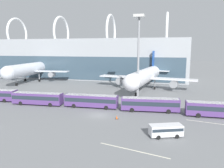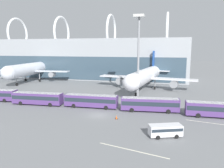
# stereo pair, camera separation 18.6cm
# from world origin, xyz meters

# --- Properties ---
(ground_plane) EXTENTS (440.00, 440.00, 0.00)m
(ground_plane) POSITION_xyz_m (0.00, 0.00, 0.00)
(ground_plane) COLOR slate
(terminal_building) EXTENTS (144.17, 21.03, 29.68)m
(terminal_building) POSITION_xyz_m (-49.62, 56.78, 9.55)
(terminal_building) COLOR #9EA3A8
(terminal_building) RESTS_ON ground_plane
(airliner_at_gate_near) EXTENTS (32.98, 34.61, 13.85)m
(airliner_at_gate_near) POSITION_xyz_m (-42.50, 37.80, 5.47)
(airliner_at_gate_near) COLOR silver
(airliner_at_gate_near) RESTS_ON ground_plane
(airliner_at_gate_far) EXTENTS (34.51, 37.88, 13.23)m
(airliner_at_gate_far) POSITION_xyz_m (6.68, 32.74, 4.73)
(airliner_at_gate_far) COLOR white
(airliner_at_gate_far) RESTS_ON ground_plane
(shuttle_bus_1) EXTENTS (13.14, 3.49, 3.10)m
(shuttle_bus_1) POSITION_xyz_m (-17.82, 4.58, 1.83)
(shuttle_bus_1) COLOR #56387A
(shuttle_bus_1) RESTS_ON ground_plane
(shuttle_bus_2) EXTENTS (13.09, 3.20, 3.10)m
(shuttle_bus_2) POSITION_xyz_m (-3.70, 5.50, 1.83)
(shuttle_bus_2) COLOR #56387A
(shuttle_bus_2) RESTS_ON ground_plane
(shuttle_bus_3) EXTENTS (13.20, 4.01, 3.10)m
(shuttle_bus_3) POSITION_xyz_m (10.42, 5.66, 1.83)
(shuttle_bus_3) COLOR #56387A
(shuttle_bus_3) RESTS_ON ground_plane
(shuttle_bus_4) EXTENTS (13.07, 3.07, 3.10)m
(shuttle_bus_4) POSITION_xyz_m (24.54, 4.81, 1.83)
(shuttle_bus_4) COLOR #56387A
(shuttle_bus_4) RESTS_ON ground_plane
(service_van_foreground) EXTENTS (5.66, 3.77, 2.02)m
(service_van_foreground) POSITION_xyz_m (14.06, -8.33, 1.21)
(service_van_foreground) COLOR silver
(service_van_foreground) RESTS_ON ground_plane
(floodlight_mast) EXTENTS (2.88, 2.88, 23.40)m
(floodlight_mast) POSITION_xyz_m (5.83, 18.90, 16.29)
(floodlight_mast) COLOR gray
(floodlight_mast) RESTS_ON ground_plane
(lane_stripe_3) EXTENTS (9.64, 2.08, 0.01)m
(lane_stripe_3) POSITION_xyz_m (22.84, 0.59, 0.00)
(lane_stripe_3) COLOR silver
(lane_stripe_3) RESTS_ON ground_plane
(lane_stripe_4) EXTENTS (10.36, 2.65, 0.01)m
(lane_stripe_4) POSITION_xyz_m (9.66, -14.42, 0.00)
(lane_stripe_4) COLOR silver
(lane_stripe_4) RESTS_ON ground_plane
(traffic_cone_0) EXTENTS (0.54, 0.54, 0.76)m
(traffic_cone_0) POSITION_xyz_m (4.29, -1.48, 0.37)
(traffic_cone_0) COLOR black
(traffic_cone_0) RESTS_ON ground_plane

